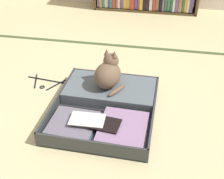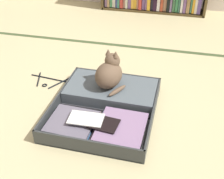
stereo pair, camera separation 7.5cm
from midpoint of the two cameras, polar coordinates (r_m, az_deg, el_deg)
The scene contains 5 objects.
ground_plane at distance 2.05m, azimuth -5.78°, elevation -5.52°, with size 10.00×10.00×0.00m, color #C9BF8D.
tatami_border at distance 2.99m, azimuth 0.10°, elevation 8.52°, with size 4.80×0.05×0.00m.
open_suitcase at distance 2.08m, azimuth -2.08°, elevation -2.91°, with size 0.70×0.79×0.11m.
black_cat at distance 2.12m, azimuth -1.67°, elevation 3.11°, with size 0.26×0.29×0.27m.
clothes_hanger at distance 2.45m, azimuth -13.42°, elevation 1.31°, with size 0.37×0.21×0.01m.
Camera 1 is at (0.45, -1.50, 1.31)m, focal length 47.39 mm.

